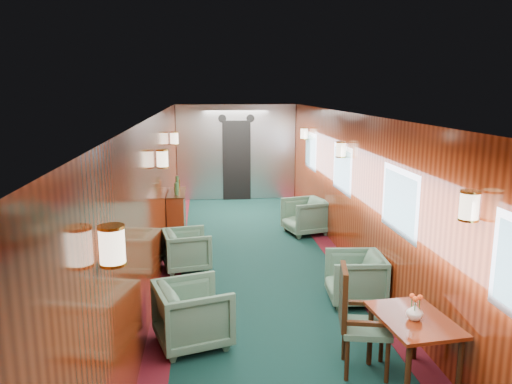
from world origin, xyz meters
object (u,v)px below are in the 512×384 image
dining_table (413,328)px  credenza (177,215)px  armchair_right_near (355,278)px  armchair_left_far (187,250)px  side_chair (356,316)px  armchair_left_near (193,314)px  armchair_right_far (305,216)px

dining_table → credenza: size_ratio=0.80×
armchair_right_near → armchair_left_far: bearing=-118.2°
armchair_left_far → armchair_right_near: armchair_right_near is taller
side_chair → armchair_right_near: size_ratio=1.49×
armchair_left_near → armchair_right_far: size_ratio=1.02×
credenza → armchair_right_far: (2.45, 0.15, -0.12)m
dining_table → side_chair: size_ratio=0.88×
side_chair → armchair_right_far: size_ratio=1.43×
armchair_right_near → armchair_right_far: bearing=-175.1°
dining_table → armchair_right_far: (0.00, 5.07, -0.22)m
armchair_right_near → dining_table: bearing=3.9°
armchair_left_near → armchair_left_far: (-0.14, 2.34, -0.03)m
dining_table → armchair_left_near: size_ratio=1.24×
side_chair → armchair_left_near: side_chair is taller
dining_table → armchair_left_near: (-2.08, 0.97, -0.21)m
armchair_left_near → armchair_right_near: (2.10, 0.90, -0.02)m
armchair_left_far → armchair_right_near: bearing=-133.4°
credenza → armchair_right_near: (2.47, -3.06, -0.14)m
side_chair → armchair_left_near: 1.77m
armchair_left_near → armchair_right_far: armchair_left_near is taller
credenza → armchair_left_near: bearing=-84.7°
armchair_left_far → armchair_right_near: size_ratio=0.96×
armchair_left_near → armchair_left_far: bearing=-13.3°
armchair_left_near → armchair_left_far: armchair_left_near is taller
dining_table → side_chair: bearing=145.0°
dining_table → armchair_left_far: (-2.22, 3.31, -0.25)m
side_chair → credenza: size_ratio=0.91×
dining_table → side_chair: side_chair is taller
armchair_left_far → armchair_left_near: bearing=172.7°
side_chair → armchair_left_far: 3.52m
armchair_right_far → credenza: bearing=-101.7°
credenza → side_chair: bearing=-67.1°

